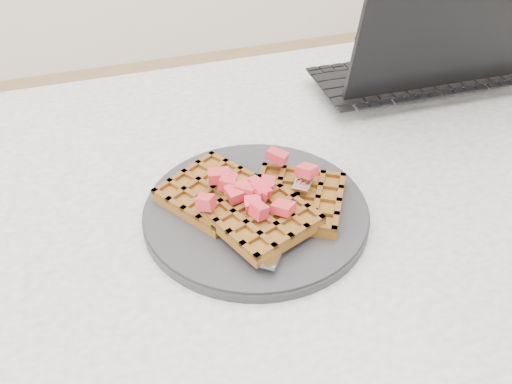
% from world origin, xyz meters
% --- Properties ---
extents(table, '(1.20, 0.80, 0.75)m').
position_xyz_m(table, '(0.00, 0.00, 0.64)').
color(table, silver).
rests_on(table, ground).
extents(plate, '(0.28, 0.28, 0.02)m').
position_xyz_m(plate, '(-0.06, -0.03, 0.76)').
color(plate, '#252628').
rests_on(plate, table).
extents(waffles, '(0.25, 0.22, 0.03)m').
position_xyz_m(waffles, '(-0.06, -0.04, 0.78)').
color(waffles, brown).
rests_on(waffles, plate).
extents(strawberry_pile, '(0.15, 0.15, 0.02)m').
position_xyz_m(strawberry_pile, '(-0.06, -0.03, 0.80)').
color(strawberry_pile, '#A61222').
rests_on(strawberry_pile, waffles).
extents(fork, '(0.13, 0.16, 0.02)m').
position_xyz_m(fork, '(-0.02, -0.07, 0.77)').
color(fork, silver).
rests_on(fork, plate).
extents(laptop, '(0.38, 0.28, 0.26)m').
position_xyz_m(laptop, '(0.32, 0.23, 0.79)').
color(laptop, black).
rests_on(laptop, table).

